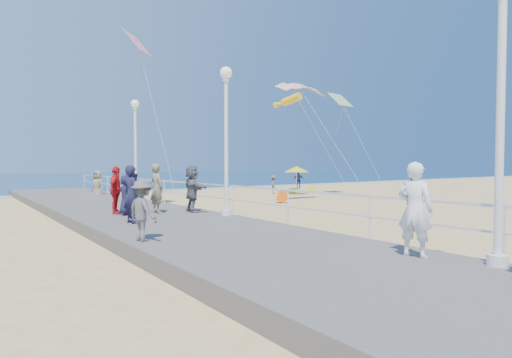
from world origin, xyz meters
TOP-DOWN VIEW (x-y plane):
  - ground at (0.00, 0.00)m, footprint 160.00×160.00m
  - ocean at (0.00, 65.00)m, footprint 160.00×90.00m
  - surf_line at (0.00, 20.50)m, footprint 160.00×1.20m
  - boardwalk at (-7.50, 0.00)m, footprint 5.00×44.00m
  - railing at (-5.05, 0.00)m, footprint 0.05×42.00m
  - lamp_post_near at (-5.35, -9.00)m, footprint 0.44×0.44m
  - lamp_post_mid at (-5.35, 0.00)m, footprint 0.44×0.44m
  - lamp_post_far at (-5.35, 9.00)m, footprint 0.44×0.44m
  - woman_holding_toddler at (-5.90, -7.71)m, footprint 0.55×0.75m
  - toddler_held at (-5.75, -7.56)m, footprint 0.39×0.47m
  - spectator_0 at (-8.75, 0.18)m, footprint 0.53×0.72m
  - spectator_2 at (-9.56, -2.85)m, footprint 0.74×1.05m
  - spectator_3 at (-8.38, 2.85)m, footprint 0.95×1.10m
  - spectator_4 at (-8.18, 2.32)m, footprint 0.63×0.81m
  - spectator_5 at (-5.83, 1.68)m, footprint 0.71×1.72m
  - spectator_6 at (-7.04, 2.22)m, footprint 0.52×0.73m
  - spectator_7 at (-8.24, 1.40)m, footprint 0.64×0.80m
  - beach_walker_a at (6.50, 11.65)m, footprint 0.98×1.07m
  - beach_walker_b at (12.81, 15.59)m, footprint 0.94×0.99m
  - beach_walker_c at (-6.11, 13.46)m, footprint 0.92×1.08m
  - box_kite at (2.12, 5.59)m, footprint 0.90×0.88m
  - beach_umbrella at (7.32, 9.94)m, footprint 1.90×1.90m
  - beach_chair_left at (10.12, 11.17)m, footprint 0.55×0.55m
  - beach_chair_right at (7.97, 11.08)m, footprint 0.55×0.55m
  - kite_parafoil at (3.00, 4.90)m, footprint 3.38×0.94m
  - kite_windsock at (6.56, 9.69)m, footprint 1.00×2.65m
  - kite_diamond_multi at (9.49, 7.63)m, footprint 1.61×1.24m
  - kite_diamond_redwhite at (-5.84, 7.25)m, footprint 1.67×1.65m

SIDE VIEW (x-z plane):
  - ground at x=0.00m, z-range 0.00..0.00m
  - ocean at x=0.00m, z-range -0.01..0.04m
  - surf_line at x=0.00m, z-range 0.01..0.05m
  - boardwalk at x=-7.50m, z-range 0.00..0.40m
  - beach_chair_left at x=10.12m, z-range 0.00..0.40m
  - beach_chair_right at x=7.97m, z-range 0.00..0.40m
  - box_kite at x=2.12m, z-range -0.07..0.67m
  - beach_walker_a at x=6.50m, z-range 0.00..1.45m
  - beach_walker_b at x=12.81m, z-range 0.00..1.64m
  - beach_walker_c at x=-6.11m, z-range 0.00..1.87m
  - spectator_4 at x=-8.18m, z-range 0.40..1.86m
  - spectator_2 at x=-9.56m, z-range 0.40..1.88m
  - spectator_7 at x=-8.24m, z-range 0.40..1.96m
  - railing at x=-5.05m, z-range 0.98..1.53m
  - spectator_3 at x=-8.38m, z-range 0.40..2.18m
  - spectator_0 at x=-8.75m, z-range 0.40..2.21m
  - spectator_5 at x=-5.83m, z-range 0.40..2.21m
  - spectator_6 at x=-7.04m, z-range 0.40..2.28m
  - woman_holding_toddler at x=-5.90m, z-range 0.40..2.28m
  - toddler_held at x=-5.75m, z-range 1.25..2.12m
  - beach_umbrella at x=7.32m, z-range 0.84..2.98m
  - lamp_post_near at x=-5.35m, z-range 1.00..6.32m
  - lamp_post_mid at x=-5.35m, z-range 1.00..6.32m
  - lamp_post_far at x=-5.35m, z-range 1.00..6.32m
  - kite_parafoil at x=3.00m, z-range 6.48..7.13m
  - kite_diamond_multi at x=9.49m, z-range 6.47..7.52m
  - kite_windsock at x=6.56m, z-range 6.47..7.54m
  - kite_diamond_redwhite at x=-5.84m, z-range 7.68..8.77m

